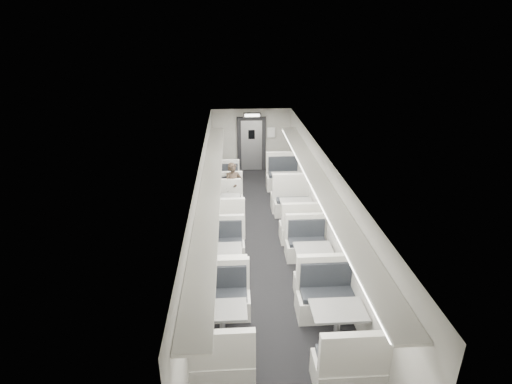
{
  "coord_description": "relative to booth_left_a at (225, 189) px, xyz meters",
  "views": [
    {
      "loc": [
        -0.76,
        -8.9,
        5.31
      ],
      "look_at": [
        -0.14,
        0.96,
        1.15
      ],
      "focal_mm": 28.0,
      "sensor_mm": 36.0,
      "label": 1
    }
  ],
  "objects": [
    {
      "name": "booth_right_d",
      "position": [
        2.0,
        -6.64,
        0.06
      ],
      "size": [
        1.13,
        2.3,
        1.23
      ],
      "color": "silver",
      "rests_on": "room"
    },
    {
      "name": "booth_left_c",
      "position": [
        0.0,
        -4.31,
        0.01
      ],
      "size": [
        0.98,
        2.0,
        1.07
      ],
      "color": "silver",
      "rests_on": "room"
    },
    {
      "name": "booth_right_a",
      "position": [
        2.0,
        -0.07,
        0.07
      ],
      "size": [
        1.16,
        2.36,
        1.26
      ],
      "color": "silver",
      "rests_on": "room"
    },
    {
      "name": "window_a",
      "position": [
        -0.49,
        0.24,
        1.0
      ],
      "size": [
        0.02,
        1.18,
        0.84
      ],
      "primitive_type": "cube",
      "color": "black",
      "rests_on": "room"
    },
    {
      "name": "booth_left_b",
      "position": [
        0.0,
        -1.64,
        0.04
      ],
      "size": [
        1.08,
        2.19,
        1.17
      ],
      "color": "silver",
      "rests_on": "room"
    },
    {
      "name": "booth_left_a",
      "position": [
        0.0,
        0.0,
        0.0
      ],
      "size": [
        0.97,
        1.96,
        1.05
      ],
      "color": "silver",
      "rests_on": "room"
    },
    {
      "name": "booth_left_d",
      "position": [
        0.0,
        -6.43,
        0.03
      ],
      "size": [
        1.05,
        2.13,
        1.14
      ],
      "color": "silver",
      "rests_on": "room"
    },
    {
      "name": "booth_right_b",
      "position": [
        2.0,
        -2.03,
        0.04
      ],
      "size": [
        1.08,
        2.18,
        1.17
      ],
      "color": "silver",
      "rests_on": "room"
    },
    {
      "name": "window_c",
      "position": [
        -0.49,
        -4.16,
        1.0
      ],
      "size": [
        0.02,
        1.18,
        0.84
      ],
      "primitive_type": "cube",
      "color": "black",
      "rests_on": "room"
    },
    {
      "name": "room",
      "position": [
        1.0,
        -3.16,
        0.85
      ],
      "size": [
        3.24,
        12.24,
        2.64
      ],
      "color": "black",
      "rests_on": "ground"
    },
    {
      "name": "passenger",
      "position": [
        0.25,
        -0.83,
        0.41
      ],
      "size": [
        0.63,
        0.51,
        1.52
      ],
      "primitive_type": "imported",
      "rotation": [
        0.0,
        0.0,
        0.29
      ],
      "color": "black",
      "rests_on": "room"
    },
    {
      "name": "luggage_rack_left",
      "position": [
        -0.24,
        -3.46,
        1.57
      ],
      "size": [
        0.46,
        10.4,
        0.09
      ],
      "color": "silver",
      "rests_on": "room"
    },
    {
      "name": "wall_notice",
      "position": [
        1.75,
        2.76,
        1.15
      ],
      "size": [
        0.32,
        0.02,
        0.4
      ],
      "primitive_type": "cube",
      "color": "white",
      "rests_on": "room"
    },
    {
      "name": "window_b",
      "position": [
        -0.49,
        -1.96,
        1.0
      ],
      "size": [
        0.02,
        1.18,
        0.84
      ],
      "primitive_type": "cube",
      "color": "black",
      "rests_on": "room"
    },
    {
      "name": "vestibule_door",
      "position": [
        1.0,
        2.78,
        0.69
      ],
      "size": [
        1.1,
        0.13,
        2.1
      ],
      "color": "black",
      "rests_on": "room"
    },
    {
      "name": "window_d",
      "position": [
        -0.49,
        -6.36,
        1.0
      ],
      "size": [
        0.02,
        1.18,
        0.84
      ],
      "primitive_type": "cube",
      "color": "black",
      "rests_on": "room"
    },
    {
      "name": "exit_sign",
      "position": [
        1.0,
        2.29,
        1.93
      ],
      "size": [
        0.62,
        0.12,
        0.16
      ],
      "color": "black",
      "rests_on": "room"
    },
    {
      "name": "booth_right_c",
      "position": [
        2.0,
        -4.44,
        0.01
      ],
      "size": [
        1.01,
        2.04,
        1.09
      ],
      "color": "silver",
      "rests_on": "room"
    },
    {
      "name": "luggage_rack_right",
      "position": [
        2.24,
        -3.46,
        1.57
      ],
      "size": [
        0.46,
        10.4,
        0.09
      ],
      "color": "silver",
      "rests_on": "room"
    }
  ]
}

